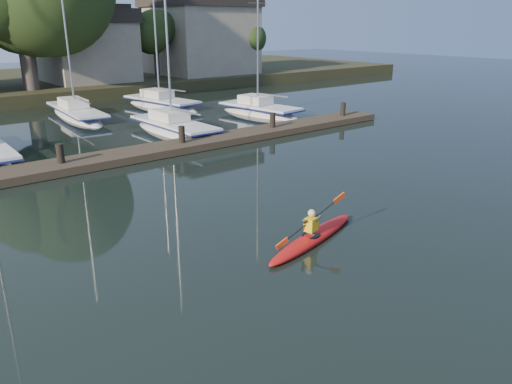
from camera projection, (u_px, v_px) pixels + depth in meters
ground at (365, 268)px, 13.01m from camera, size 160.00×160.00×0.00m
kayak at (313, 236)px, 14.57m from camera, size 4.50×1.68×1.44m
dock at (127, 155)px, 23.20m from camera, size 34.00×2.00×1.80m
sailboat_3 at (174, 136)px, 29.05m from camera, size 2.26×8.32×13.39m
sailboat_4 at (260, 117)px, 34.69m from camera, size 3.09×7.67×12.68m
sailboat_6 at (77, 120)px, 33.77m from camera, size 2.83×9.91×15.54m
sailboat_7 at (162, 110)px, 37.74m from camera, size 3.35×8.59×13.50m
shore at (5, 57)px, 42.44m from camera, size 90.00×25.25×12.75m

